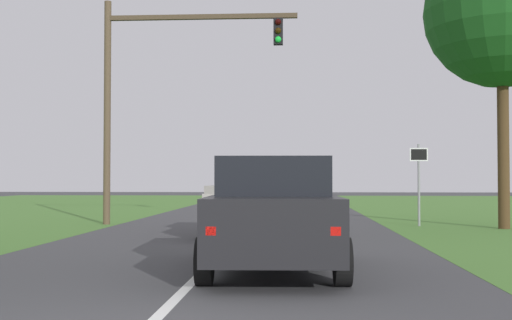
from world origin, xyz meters
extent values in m
plane|color=#424244|center=(0.00, 9.13, 0.00)|extent=(120.00, 120.00, 0.00)
cube|color=black|center=(1.21, 4.89, 0.84)|extent=(2.20, 4.93, 0.95)
cube|color=black|center=(1.20, 5.13, 1.63)|extent=(1.90, 3.07, 0.63)
cube|color=red|center=(0.44, 2.46, 0.88)|extent=(0.14, 0.06, 0.12)
cube|color=red|center=(2.12, 2.51, 0.88)|extent=(0.14, 0.06, 0.12)
cylinder|color=black|center=(0.13, 6.37, 0.36)|extent=(0.27, 0.73, 0.72)
cylinder|color=black|center=(2.18, 6.43, 0.36)|extent=(0.27, 0.73, 0.72)
cylinder|color=black|center=(0.23, 3.35, 0.36)|extent=(0.27, 0.73, 0.72)
cylinder|color=black|center=(2.28, 3.41, 0.36)|extent=(0.27, 0.73, 0.72)
cube|color=#B7B2A8|center=(0.37, 12.33, 0.81)|extent=(2.19, 5.50, 0.81)
cube|color=black|center=(0.36, 12.06, 1.51)|extent=(1.80, 2.14, 0.59)
cube|color=#9C978F|center=(0.29, 10.66, 1.31)|extent=(1.93, 2.14, 0.20)
cube|color=red|center=(-0.55, 9.70, 0.85)|extent=(0.14, 0.07, 0.12)
cube|color=red|center=(1.03, 9.62, 0.85)|extent=(0.14, 0.07, 0.12)
cylinder|color=black|center=(-0.51, 14.05, 0.40)|extent=(0.27, 0.81, 0.80)
cylinder|color=black|center=(1.42, 13.96, 0.40)|extent=(0.27, 0.81, 0.80)
cylinder|color=black|center=(-0.67, 10.70, 0.40)|extent=(0.27, 0.81, 0.80)
cylinder|color=black|center=(1.25, 10.61, 0.40)|extent=(0.27, 0.81, 0.80)
cylinder|color=brown|center=(-4.96, 15.91, 3.90)|extent=(0.24, 0.24, 7.80)
cube|color=#4C3D2B|center=(-1.64, 15.91, 7.20)|extent=(6.63, 0.16, 0.16)
cube|color=black|center=(1.01, 15.91, 6.65)|extent=(0.32, 0.28, 0.90)
sphere|color=black|center=(1.01, 15.76, 6.95)|extent=(0.22, 0.22, 0.22)
sphere|color=black|center=(1.01, 15.76, 6.65)|extent=(0.22, 0.22, 0.22)
sphere|color=#1ED83F|center=(1.01, 15.76, 6.35)|extent=(0.22, 0.22, 0.22)
cylinder|color=gray|center=(5.71, 15.72, 1.37)|extent=(0.08, 0.08, 2.74)
cube|color=white|center=(5.71, 15.69, 2.39)|extent=(0.60, 0.03, 0.44)
cube|color=black|center=(5.71, 15.67, 2.39)|extent=(0.52, 0.01, 0.36)
cylinder|color=#4C351E|center=(8.19, 14.76, 2.56)|extent=(0.36, 0.36, 5.12)
sphere|color=#1B541D|center=(8.19, 14.76, 6.96)|extent=(4.92, 4.92, 4.92)
camera|label=1|loc=(1.58, -6.28, 1.59)|focal=45.56mm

